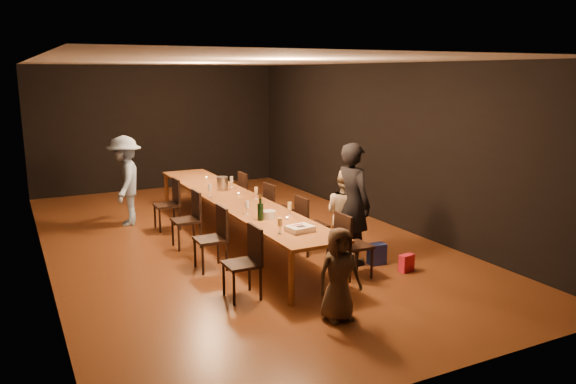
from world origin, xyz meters
name	(u,v)px	position (x,y,z in m)	size (l,w,h in m)	color
ground	(235,240)	(0.00, 0.00, 0.00)	(10.00, 10.00, 0.00)	#472611
room_shell	(232,119)	(0.00, 0.00, 2.08)	(6.04, 10.04, 3.02)	black
table	(234,200)	(0.00, 0.00, 0.70)	(0.90, 6.00, 0.75)	brown
chair_right_0	(354,245)	(0.85, -2.40, 0.47)	(0.42, 0.42, 0.93)	black
chair_right_1	(312,224)	(0.85, -1.20, 0.47)	(0.42, 0.42, 0.93)	black
chair_right_2	(279,208)	(0.85, 0.00, 0.47)	(0.42, 0.42, 0.93)	black
chair_right_3	(252,195)	(0.85, 1.20, 0.47)	(0.42, 0.42, 0.93)	black
chair_left_0	(242,263)	(-0.85, -2.40, 0.47)	(0.42, 0.42, 0.93)	black
chair_left_1	(210,239)	(-0.85, -1.20, 0.47)	(0.42, 0.42, 0.93)	black
chair_left_2	(186,220)	(-0.85, 0.00, 0.47)	(0.42, 0.42, 0.93)	black
chair_left_3	(167,204)	(-0.85, 1.20, 0.47)	(0.42, 0.42, 0.93)	black
woman_birthday	(352,204)	(1.15, -1.88, 0.91)	(0.67, 0.44, 1.83)	black
woman_tan	(345,214)	(1.16, -1.68, 0.71)	(0.69, 0.53, 1.41)	#C1AF91
man_blue	(126,181)	(-1.43, 1.87, 0.84)	(1.09, 0.62, 1.68)	#7C9AC0
child	(339,274)	(-0.09, -3.50, 0.55)	(0.54, 0.35, 1.11)	#443426
gift_bag_red	(407,263)	(1.64, -2.59, 0.13)	(0.22, 0.12, 0.26)	red
gift_bag_blue	(377,254)	(1.44, -2.13, 0.16)	(0.25, 0.17, 0.32)	navy
birthday_cake	(300,229)	(0.02, -2.33, 0.79)	(0.37, 0.31, 0.08)	white
plate_stack	(269,214)	(-0.06, -1.52, 0.81)	(0.20, 0.20, 0.11)	white
champagne_bottle	(260,208)	(-0.21, -1.57, 0.94)	(0.09, 0.09, 0.37)	black
ice_bucket	(222,183)	(0.07, 0.74, 0.87)	(0.21, 0.21, 0.23)	#ACABB0
wineglass_0	(280,226)	(-0.25, -2.28, 0.85)	(0.06, 0.06, 0.21)	beige
wineglass_1	(290,209)	(0.28, -1.52, 0.85)	(0.06, 0.06, 0.21)	beige
wineglass_2	(247,208)	(-0.25, -1.17, 0.85)	(0.06, 0.06, 0.21)	silver
wineglass_3	(256,193)	(0.29, -0.28, 0.85)	(0.06, 0.06, 0.21)	beige
wineglass_4	(210,190)	(-0.32, 0.31, 0.85)	(0.06, 0.06, 0.21)	silver
wineglass_5	(232,182)	(0.28, 0.82, 0.85)	(0.06, 0.06, 0.21)	silver
tealight_near	(287,219)	(0.15, -1.70, 0.77)	(0.05, 0.05, 0.03)	#B2B7B2
tealight_mid	(238,194)	(0.15, 0.17, 0.77)	(0.05, 0.05, 0.03)	#B2B7B2
tealight_far	(206,178)	(0.15, 1.87, 0.77)	(0.05, 0.05, 0.03)	#B2B7B2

